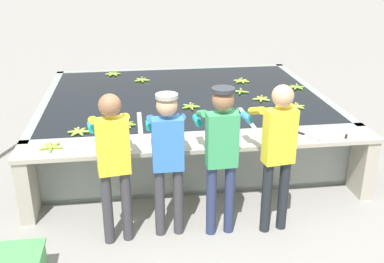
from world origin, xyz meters
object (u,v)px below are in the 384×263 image
object	(u,v)px
banana_bunch_floating_0	(142,80)
banana_bunch_floating_5	(241,92)
worker_1	(168,152)
worker_3	(277,146)
banana_bunch_ledge_1	(227,137)
banana_bunch_floating_1	(296,87)
banana_bunch_ledge_0	(51,147)
banana_bunch_floating_4	(125,125)
banana_bunch_floating_8	(241,81)
banana_bunch_floating_7	(79,132)
banana_bunch_floating_9	(190,106)
knife_0	(306,135)
banana_bunch_floating_10	(261,99)
banana_bunch_floating_6	(282,119)
knife_1	(347,134)
worker_2	(221,148)
banana_bunch_floating_3	(295,106)
worker_0	(113,156)
banana_bunch_floating_2	(113,74)

from	to	relation	value
banana_bunch_floating_0	banana_bunch_floating_5	size ratio (longest dim) A/B	1.01
worker_1	worker_3	xyz separation A→B (m)	(1.15, -0.08, 0.04)
worker_1	banana_bunch_floating_5	distance (m)	2.73
banana_bunch_floating_5	banana_bunch_ledge_1	distance (m)	1.90
banana_bunch_floating_1	banana_bunch_ledge_0	world-z (taller)	banana_bunch_ledge_0
banana_bunch_floating_4	banana_bunch_floating_8	xyz separation A→B (m)	(1.95, 1.80, 0.00)
banana_bunch_floating_7	banana_bunch_ledge_0	world-z (taller)	banana_bunch_ledge_0
banana_bunch_floating_9	banana_bunch_floating_8	bearing A→B (deg)	49.43
banana_bunch_floating_7	knife_0	world-z (taller)	banana_bunch_floating_7
banana_bunch_floating_1	banana_bunch_floating_9	world-z (taller)	same
worker_1	banana_bunch_floating_10	bearing A→B (deg)	51.33
worker_1	banana_bunch_floating_4	xyz separation A→B (m)	(-0.44, 1.17, -0.12)
banana_bunch_floating_5	banana_bunch_ledge_0	distance (m)	3.17
banana_bunch_ledge_0	banana_bunch_ledge_1	xyz separation A→B (m)	(2.02, -0.01, 0.00)
banana_bunch_floating_10	banana_bunch_floating_9	bearing A→B (deg)	-169.55
worker_3	banana_bunch_floating_6	xyz separation A→B (m)	(0.45, 1.16, -0.16)
banana_bunch_ledge_0	knife_1	size ratio (longest dim) A/B	0.87
banana_bunch_floating_1	worker_3	bearing A→B (deg)	-114.31
banana_bunch_ledge_1	banana_bunch_floating_6	bearing A→B (deg)	31.11
banana_bunch_floating_1	banana_bunch_floating_4	size ratio (longest dim) A/B	1.00
worker_2	banana_bunch_floating_3	size ratio (longest dim) A/B	5.91
banana_bunch_floating_4	knife_1	size ratio (longest dim) A/B	0.88
banana_bunch_floating_3	banana_bunch_floating_7	world-z (taller)	same
worker_2	banana_bunch_floating_10	bearing A→B (deg)	63.15
banana_bunch_floating_3	knife_0	xyz separation A→B (m)	(-0.24, -1.02, -0.01)
worker_0	worker_1	size ratio (longest dim) A/B	1.03
banana_bunch_floating_3	banana_bunch_floating_5	bearing A→B (deg)	126.87
worker_2	knife_1	bearing A→B (deg)	18.26
worker_0	knife_1	size ratio (longest dim) A/B	5.19
banana_bunch_floating_5	banana_bunch_ledge_0	size ratio (longest dim) A/B	0.99
worker_0	banana_bunch_floating_10	bearing A→B (deg)	43.56
worker_1	banana_bunch_floating_6	distance (m)	1.93
worker_1	banana_bunch_floating_6	size ratio (longest dim) A/B	5.73
banana_bunch_floating_4	banana_bunch_floating_5	distance (m)	2.15
banana_bunch_floating_8	banana_bunch_floating_7	bearing A→B (deg)	-142.04
banana_bunch_floating_3	banana_bunch_floating_6	size ratio (longest dim) A/B	1.00
banana_bunch_floating_0	worker_0	bearing A→B (deg)	-96.83
banana_bunch_floating_1	banana_bunch_floating_9	size ratio (longest dim) A/B	1.02
banana_bunch_floating_9	knife_1	bearing A→B (deg)	-36.31
banana_bunch_floating_7	banana_bunch_floating_8	size ratio (longest dim) A/B	1.00
knife_1	banana_bunch_floating_5	bearing A→B (deg)	114.52
banana_bunch_floating_4	knife_1	distance (m)	2.73
worker_3	banana_bunch_ledge_1	xyz separation A→B (m)	(-0.39, 0.65, -0.16)
banana_bunch_floating_2	knife_0	distance (m)	3.98
worker_0	banana_bunch_floating_2	distance (m)	3.80
worker_1	banana_bunch_floating_3	xyz separation A→B (m)	(1.95, 1.56, -0.12)
banana_bunch_floating_7	banana_bunch_ledge_1	size ratio (longest dim) A/B	1.00
banana_bunch_floating_7	banana_bunch_floating_10	world-z (taller)	same
worker_0	knife_0	bearing A→B (deg)	14.89
banana_bunch_floating_1	banana_bunch_floating_9	bearing A→B (deg)	-158.40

